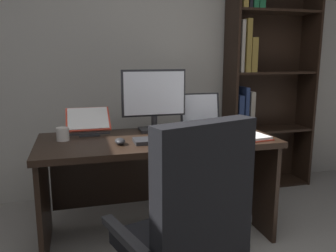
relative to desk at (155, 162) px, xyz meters
name	(u,v)px	position (x,y,z in m)	size (l,w,h in m)	color
wall_back	(135,51)	(0.02, 0.87, 0.80)	(4.81, 0.12, 2.65)	#B2ADA3
desk	(155,162)	(0.00, 0.00, 0.00)	(1.58, 0.70, 0.73)	black
bookshelf	(260,78)	(1.18, 0.66, 0.54)	(0.86, 0.30, 2.25)	black
office_chair	(187,243)	(-0.06, -0.93, -0.10)	(0.70, 0.61, 1.02)	#232326
monitor	(154,100)	(0.03, 0.15, 0.43)	(0.48, 0.16, 0.45)	#232326
laptop	(204,121)	(0.43, 0.15, 0.26)	(0.33, 0.30, 0.26)	#232326
keyboard	(166,140)	(0.03, -0.19, 0.21)	(0.42, 0.15, 0.02)	#232326
computer_mouse	(120,141)	(-0.27, -0.19, 0.22)	(0.06, 0.10, 0.04)	#232326
reading_stand_with_book	(88,121)	(-0.44, 0.21, 0.29)	(0.31, 0.27, 0.17)	#232326
open_binder	(230,137)	(0.47, -0.24, 0.21)	(0.53, 0.36, 0.02)	#DB422D
notepad	(199,135)	(0.30, -0.11, 0.21)	(0.15, 0.21, 0.01)	white
pen	(202,134)	(0.32, -0.11, 0.22)	(0.01, 0.01, 0.14)	navy
coffee_mug	(63,134)	(-0.62, 0.00, 0.24)	(0.08, 0.08, 0.09)	silver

